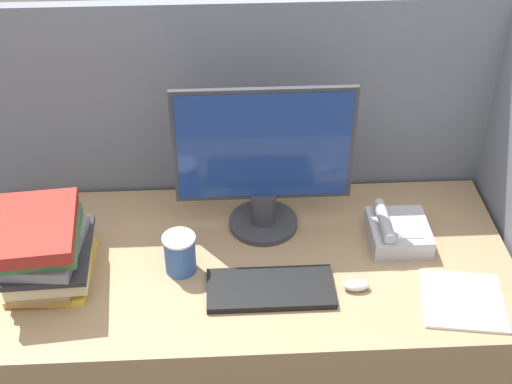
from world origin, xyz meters
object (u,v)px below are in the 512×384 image
Objects in this scene: coffee_cup at (180,253)px; mouse at (356,285)px; monitor at (264,165)px; book_stack at (45,248)px; desk_telephone at (397,232)px; keyboard at (270,289)px.

mouse is at bearing -12.32° from coffee_cup.
monitor is 4.34× the size of coffee_cup.
monitor is 0.68m from book_stack.
mouse is at bearing -6.53° from book_stack.
mouse is (0.25, -0.31, -0.22)m from monitor.
monitor is at bearing 165.85° from desk_telephone.
book_stack is (-0.64, 0.10, 0.10)m from keyboard.
monitor is 7.19× the size of mouse.
mouse is at bearing -127.90° from desk_telephone.
book_stack is (-0.64, -0.21, -0.13)m from monitor.
mouse is 0.60× the size of coffee_cup.
coffee_cup reaches higher than keyboard.
monitor is at bearing 129.04° from mouse.
mouse is (0.25, -0.01, 0.01)m from keyboard.
keyboard is 1.13× the size of book_stack.
coffee_cup is 0.39m from book_stack.
desk_telephone is (0.41, -0.10, -0.20)m from monitor.
coffee_cup reaches higher than mouse.
monitor is at bearing 37.55° from coffee_cup.
desk_telephone is at bearing -14.15° from monitor.
keyboard is at bearing -153.85° from desk_telephone.
desk_telephone is (0.67, 0.09, -0.03)m from coffee_cup.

